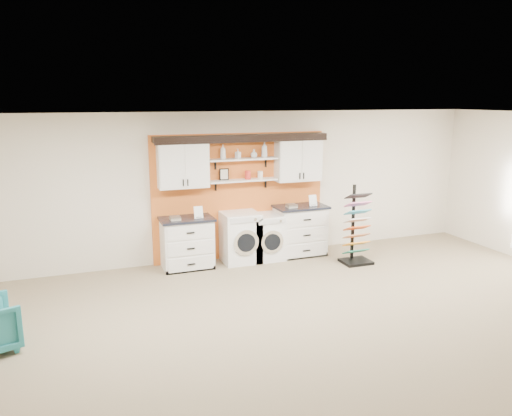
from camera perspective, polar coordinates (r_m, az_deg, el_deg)
name	(u,v)px	position (r m, az deg, el deg)	size (l,w,h in m)	color
floor	(342,348)	(6.52, 9.75, -15.46)	(10.00, 10.00, 0.00)	#857559
ceiling	(351,119)	(5.78, 10.78, 9.91)	(10.00, 10.00, 0.00)	white
wall_back	(239,185)	(9.58, -1.90, 2.60)	(10.00, 10.00, 0.00)	beige
accent_panel	(240,196)	(9.58, -1.82, 1.38)	(3.40, 0.07, 2.40)	#D06323
upper_cabinet_left	(183,164)	(9.02, -8.36, 4.94)	(0.90, 0.35, 0.84)	white
upper_cabinet_right	(298,159)	(9.73, 4.82, 5.57)	(0.90, 0.35, 0.84)	white
shelf_lower	(243,180)	(9.37, -1.52, 3.18)	(1.32, 0.28, 0.03)	white
shelf_upper	(243,159)	(9.31, -1.53, 5.61)	(1.32, 0.28, 0.03)	white
crown_molding	(242,137)	(9.29, -1.57, 8.06)	(3.30, 0.41, 0.13)	black
picture_frame	(224,174)	(9.29, -3.67, 3.87)	(0.18, 0.02, 0.22)	black
canister_red	(248,175)	(9.39, -0.94, 3.79)	(0.11, 0.11, 0.16)	red
canister_cream	(260,175)	(9.47, 0.49, 3.81)	(0.10, 0.10, 0.14)	silver
base_cabinet_left	(187,243)	(9.16, -7.88, -3.97)	(0.95, 0.66, 0.93)	white
base_cabinet_right	(300,230)	(9.86, 5.05, -2.56)	(1.01, 0.66, 0.99)	white
washer	(240,237)	(9.41, -1.80, -3.35)	(0.68, 0.71, 0.95)	white
dryer	(266,237)	(9.59, 1.12, -3.28)	(0.63, 0.71, 0.87)	white
sample_rack	(356,238)	(9.52, 11.38, -3.35)	(0.54, 0.45, 1.47)	black
soap_bottle_a	(223,152)	(9.18, -3.80, 6.44)	(0.10, 0.10, 0.27)	silver
soap_bottle_b	(238,154)	(9.27, -2.08, 6.23)	(0.08, 0.08, 0.18)	silver
soap_bottle_c	(254,154)	(9.38, -0.25, 6.25)	(0.12, 0.12, 0.16)	silver
soap_bottle_d	(264,149)	(9.44, 0.96, 6.71)	(0.11, 0.12, 0.30)	silver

